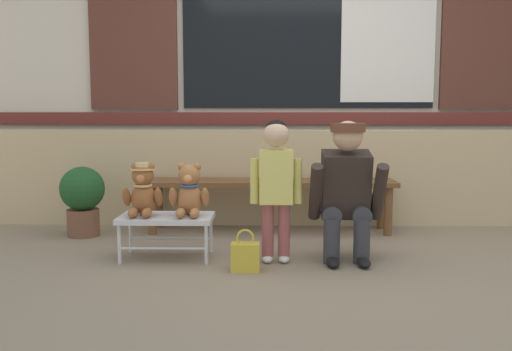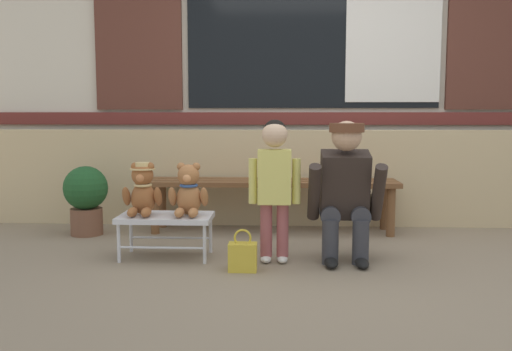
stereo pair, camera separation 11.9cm
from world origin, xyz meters
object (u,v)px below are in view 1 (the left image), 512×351
object	(u,v)px
teddy_bear_plain	(189,192)
adult_crouching	(347,191)
small_display_bench	(166,220)
handbag_on_ground	(245,256)
potted_plant	(82,197)
wooden_bench_long	(270,188)
teddy_bear_with_hat	(143,190)
child_standing	(276,175)

from	to	relation	value
teddy_bear_plain	adult_crouching	bearing A→B (deg)	-1.65
small_display_bench	teddy_bear_plain	size ratio (longest dim) A/B	1.76
handbag_on_ground	potted_plant	world-z (taller)	potted_plant
wooden_bench_long	potted_plant	xyz separation A→B (m)	(-1.53, -0.20, -0.05)
small_display_bench	handbag_on_ground	distance (m)	0.66
small_display_bench	teddy_bear_plain	distance (m)	0.25
wooden_bench_long	adult_crouching	world-z (taller)	adult_crouching
small_display_bench	teddy_bear_plain	world-z (taller)	teddy_bear_plain
teddy_bear_with_hat	child_standing	xyz separation A→B (m)	(0.91, -0.08, 0.12)
small_display_bench	adult_crouching	world-z (taller)	adult_crouching
child_standing	teddy_bear_with_hat	bearing A→B (deg)	174.86
adult_crouching	handbag_on_ground	world-z (taller)	adult_crouching
wooden_bench_long	small_display_bench	xyz separation A→B (m)	(-0.72, -0.89, -0.11)
wooden_bench_long	potted_plant	size ratio (longest dim) A/B	3.68
teddy_bear_plain	adult_crouching	world-z (taller)	adult_crouching
wooden_bench_long	child_standing	size ratio (longest dim) A/B	2.19
teddy_bear_plain	potted_plant	distance (m)	1.20
child_standing	handbag_on_ground	distance (m)	0.58
adult_crouching	potted_plant	world-z (taller)	adult_crouching
potted_plant	handbag_on_ground	bearing A→B (deg)	-36.06
child_standing	handbag_on_ground	xyz separation A→B (m)	(-0.20, -0.23, -0.50)
wooden_bench_long	teddy_bear_plain	world-z (taller)	teddy_bear_plain
teddy_bear_with_hat	adult_crouching	bearing A→B (deg)	-1.30
teddy_bear_with_hat	teddy_bear_plain	size ratio (longest dim) A/B	1.00
teddy_bear_plain	adult_crouching	xyz separation A→B (m)	(1.07, -0.03, 0.02)
child_standing	wooden_bench_long	bearing A→B (deg)	92.19
wooden_bench_long	teddy_bear_plain	size ratio (longest dim) A/B	5.78
wooden_bench_long	small_display_bench	size ratio (longest dim) A/B	3.28
teddy_bear_plain	small_display_bench	bearing A→B (deg)	-179.49
teddy_bear_plain	potted_plant	size ratio (longest dim) A/B	0.64
adult_crouching	teddy_bear_with_hat	bearing A→B (deg)	178.70
adult_crouching	teddy_bear_plain	bearing A→B (deg)	178.35
wooden_bench_long	adult_crouching	size ratio (longest dim) A/B	2.21
teddy_bear_with_hat	potted_plant	xyz separation A→B (m)	(-0.65, 0.69, -0.15)
wooden_bench_long	handbag_on_ground	distance (m)	1.24
teddy_bear_plain	handbag_on_ground	size ratio (longest dim) A/B	1.34
wooden_bench_long	teddy_bear_plain	xyz separation A→B (m)	(-0.56, -0.89, 0.09)
wooden_bench_long	potted_plant	bearing A→B (deg)	-172.57
small_display_bench	child_standing	size ratio (longest dim) A/B	0.67
teddy_bear_plain	potted_plant	xyz separation A→B (m)	(-0.97, 0.69, -0.14)
teddy_bear_with_hat	handbag_on_ground	world-z (taller)	teddy_bear_with_hat
handbag_on_ground	potted_plant	bearing A→B (deg)	143.94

